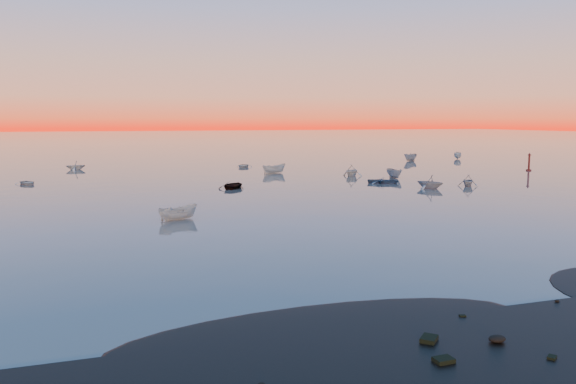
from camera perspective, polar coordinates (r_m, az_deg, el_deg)
name	(u,v)px	position (r m, az deg, el deg)	size (l,w,h in m)	color
ground	(195,158)	(125.06, -9.45, 3.41)	(600.00, 600.00, 0.00)	#615850
mud_lobes	(514,290)	(30.71, 22.02, -9.19)	(140.00, 6.00, 0.07)	black
moored_fleet	(248,180)	(79.14, -4.11, 1.22)	(124.00, 58.00, 1.20)	beige
boat_near_center	(178,220)	(48.77, -11.10, -2.77)	(3.56, 1.50, 1.23)	beige
boat_near_right	(430,188)	(71.63, 14.22, 0.36)	(3.63, 1.63, 1.27)	gray
channel_marker	(529,163)	(101.55, 23.29, 2.70)	(0.87, 0.87, 3.11)	#44100E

